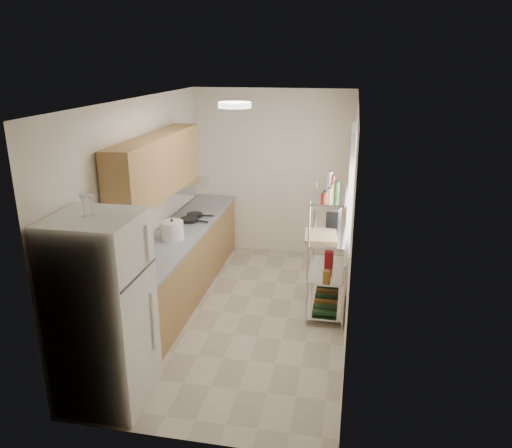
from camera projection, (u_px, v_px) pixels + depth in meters
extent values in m
cube|color=#BBB097|center=(243.00, 314.00, 6.21)|extent=(2.50, 4.40, 0.01)
cube|color=silver|center=(241.00, 99.00, 5.38)|extent=(2.50, 4.40, 0.01)
cube|color=#F0E0C8|center=(272.00, 173.00, 7.85)|extent=(2.50, 0.01, 2.60)
cube|color=#F0E0C8|center=(179.00, 301.00, 3.74)|extent=(2.50, 0.01, 2.60)
cube|color=#F0E0C8|center=(141.00, 208.00, 6.02)|extent=(0.01, 4.40, 2.60)
cube|color=#F0E0C8|center=(352.00, 221.00, 5.57)|extent=(0.01, 4.40, 2.60)
cube|color=#9E7143|center=(183.00, 263.00, 6.65)|extent=(0.60, 3.48, 0.86)
cube|color=gray|center=(182.00, 231.00, 6.50)|extent=(0.63, 3.51, 0.04)
cube|color=#B7BABC|center=(145.00, 265.00, 5.45)|extent=(0.52, 0.44, 0.04)
cube|color=#B7BABC|center=(227.00, 229.00, 7.85)|extent=(0.01, 0.55, 0.72)
cube|color=#9E7143|center=(157.00, 166.00, 5.91)|extent=(0.33, 2.20, 0.72)
cube|color=#B7BABC|center=(185.00, 184.00, 6.78)|extent=(0.50, 0.60, 0.12)
cube|color=white|center=(351.00, 191.00, 5.82)|extent=(0.06, 1.00, 1.46)
cube|color=silver|center=(326.00, 303.00, 6.27)|extent=(0.45, 0.90, 0.02)
cube|color=silver|center=(328.00, 270.00, 6.13)|extent=(0.45, 0.90, 0.02)
cube|color=silver|center=(329.00, 236.00, 5.99)|extent=(0.45, 0.90, 0.02)
cube|color=silver|center=(331.00, 195.00, 5.83)|extent=(0.45, 0.90, 0.02)
cylinder|color=silver|center=(308.00, 266.00, 5.69)|extent=(0.02, 0.02, 1.55)
cylinder|color=silver|center=(314.00, 240.00, 6.50)|extent=(0.02, 0.02, 1.55)
cylinder|color=silver|center=(345.00, 269.00, 5.61)|extent=(0.02, 0.02, 1.55)
cylinder|color=silver|center=(347.00, 242.00, 6.43)|extent=(0.02, 0.02, 1.55)
cylinder|color=white|center=(235.00, 105.00, 5.11)|extent=(0.34, 0.34, 0.05)
cube|color=silver|center=(103.00, 312.00, 4.41)|extent=(0.73, 0.73, 1.78)
cylinder|color=white|center=(172.00, 230.00, 6.13)|extent=(0.28, 0.28, 0.23)
cylinder|color=black|center=(189.00, 220.00, 6.82)|extent=(0.30, 0.30, 0.04)
cylinder|color=black|center=(195.00, 215.00, 7.02)|extent=(0.23, 0.23, 0.05)
cube|color=tan|center=(321.00, 236.00, 5.90)|extent=(0.41, 0.52, 0.03)
cube|color=black|center=(334.00, 218.00, 6.17)|extent=(0.18, 0.25, 0.26)
cube|color=#A11314|center=(329.00, 257.00, 6.27)|extent=(0.11, 0.15, 0.17)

